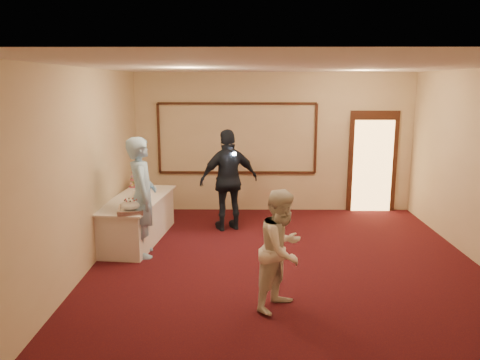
{
  "coord_description": "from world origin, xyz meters",
  "views": [
    {
      "loc": [
        -0.66,
        -6.61,
        2.77
      ],
      "look_at": [
        -0.72,
        1.21,
        1.15
      ],
      "focal_mm": 35.0,
      "sensor_mm": 36.0,
      "label": 1
    }
  ],
  "objects_px": {
    "guest": "(229,180)",
    "tart": "(142,202)",
    "plate_stack_a": "(138,194)",
    "plate_stack_b": "(147,191)",
    "buffet_table": "(137,219)",
    "cupcake_stand": "(135,180)",
    "woman": "(282,250)",
    "man": "(142,197)",
    "pavlova_tray": "(131,207)"
  },
  "relations": [
    {
      "from": "buffet_table",
      "to": "guest",
      "type": "xyz_separation_m",
      "value": [
        1.62,
        0.66,
        0.58
      ]
    },
    {
      "from": "plate_stack_a",
      "to": "tart",
      "type": "height_order",
      "value": "plate_stack_a"
    },
    {
      "from": "tart",
      "to": "man",
      "type": "distance_m",
      "value": 0.44
    },
    {
      "from": "plate_stack_b",
      "to": "cupcake_stand",
      "type": "bearing_deg",
      "value": 119.17
    },
    {
      "from": "plate_stack_a",
      "to": "guest",
      "type": "relative_size",
      "value": 0.09
    },
    {
      "from": "buffet_table",
      "to": "tart",
      "type": "bearing_deg",
      "value": -62.72
    },
    {
      "from": "plate_stack_a",
      "to": "tart",
      "type": "distance_m",
      "value": 0.43
    },
    {
      "from": "cupcake_stand",
      "to": "plate_stack_b",
      "type": "xyz_separation_m",
      "value": [
        0.37,
        -0.67,
        -0.07
      ]
    },
    {
      "from": "guest",
      "to": "plate_stack_a",
      "type": "bearing_deg",
      "value": 1.28
    },
    {
      "from": "buffet_table",
      "to": "tart",
      "type": "distance_m",
      "value": 0.56
    },
    {
      "from": "plate_stack_a",
      "to": "buffet_table",
      "type": "bearing_deg",
      "value": -109.58
    },
    {
      "from": "buffet_table",
      "to": "pavlova_tray",
      "type": "bearing_deg",
      "value": -82.34
    },
    {
      "from": "man",
      "to": "woman",
      "type": "distance_m",
      "value": 2.79
    },
    {
      "from": "buffet_table",
      "to": "man",
      "type": "height_order",
      "value": "man"
    },
    {
      "from": "pavlova_tray",
      "to": "guest",
      "type": "bearing_deg",
      "value": 45.92
    },
    {
      "from": "pavlova_tray",
      "to": "man",
      "type": "xyz_separation_m",
      "value": [
        0.15,
        0.15,
        0.12
      ]
    },
    {
      "from": "plate_stack_b",
      "to": "guest",
      "type": "distance_m",
      "value": 1.53
    },
    {
      "from": "buffet_table",
      "to": "man",
      "type": "xyz_separation_m",
      "value": [
        0.27,
        -0.74,
        0.59
      ]
    },
    {
      "from": "tart",
      "to": "man",
      "type": "bearing_deg",
      "value": -76.52
    },
    {
      "from": "man",
      "to": "guest",
      "type": "distance_m",
      "value": 1.95
    },
    {
      "from": "pavlova_tray",
      "to": "guest",
      "type": "height_order",
      "value": "guest"
    },
    {
      "from": "cupcake_stand",
      "to": "plate_stack_b",
      "type": "bearing_deg",
      "value": -60.83
    },
    {
      "from": "plate_stack_b",
      "to": "woman",
      "type": "distance_m",
      "value": 3.62
    },
    {
      "from": "plate_stack_a",
      "to": "woman",
      "type": "height_order",
      "value": "woman"
    },
    {
      "from": "buffet_table",
      "to": "tart",
      "type": "relative_size",
      "value": 9.35
    },
    {
      "from": "plate_stack_a",
      "to": "man",
      "type": "bearing_deg",
      "value": -72.16
    },
    {
      "from": "plate_stack_b",
      "to": "buffet_table",
      "type": "bearing_deg",
      "value": -116.01
    },
    {
      "from": "cupcake_stand",
      "to": "buffet_table",
      "type": "bearing_deg",
      "value": -76.45
    },
    {
      "from": "plate_stack_b",
      "to": "guest",
      "type": "height_order",
      "value": "guest"
    },
    {
      "from": "plate_stack_b",
      "to": "man",
      "type": "xyz_separation_m",
      "value": [
        0.13,
        -1.03,
        0.13
      ]
    },
    {
      "from": "tart",
      "to": "woman",
      "type": "xyz_separation_m",
      "value": [
        2.2,
        -2.21,
        -0.03
      ]
    },
    {
      "from": "plate_stack_a",
      "to": "tart",
      "type": "relative_size",
      "value": 0.73
    },
    {
      "from": "cupcake_stand",
      "to": "guest",
      "type": "height_order",
      "value": "guest"
    },
    {
      "from": "buffet_table",
      "to": "cupcake_stand",
      "type": "distance_m",
      "value": 1.12
    },
    {
      "from": "plate_stack_a",
      "to": "plate_stack_b",
      "type": "bearing_deg",
      "value": 62.73
    },
    {
      "from": "guest",
      "to": "tart",
      "type": "bearing_deg",
      "value": 15.19
    },
    {
      "from": "cupcake_stand",
      "to": "man",
      "type": "bearing_deg",
      "value": -73.51
    },
    {
      "from": "plate_stack_b",
      "to": "woman",
      "type": "xyz_separation_m",
      "value": [
        2.24,
        -2.85,
        -0.08
      ]
    },
    {
      "from": "plate_stack_a",
      "to": "man",
      "type": "distance_m",
      "value": 0.84
    },
    {
      "from": "cupcake_stand",
      "to": "woman",
      "type": "xyz_separation_m",
      "value": [
        2.61,
        -3.52,
        -0.15
      ]
    },
    {
      "from": "man",
      "to": "tart",
      "type": "bearing_deg",
      "value": 0.04
    },
    {
      "from": "pavlova_tray",
      "to": "man",
      "type": "relative_size",
      "value": 0.3
    },
    {
      "from": "cupcake_stand",
      "to": "guest",
      "type": "xyz_separation_m",
      "value": [
        1.86,
        -0.3,
        0.06
      ]
    },
    {
      "from": "plate_stack_a",
      "to": "cupcake_stand",
      "type": "bearing_deg",
      "value": 105.32
    },
    {
      "from": "cupcake_stand",
      "to": "plate_stack_a",
      "type": "distance_m",
      "value": 0.95
    },
    {
      "from": "cupcake_stand",
      "to": "plate_stack_b",
      "type": "height_order",
      "value": "cupcake_stand"
    },
    {
      "from": "buffet_table",
      "to": "plate_stack_b",
      "type": "xyz_separation_m",
      "value": [
        0.14,
        0.29,
        0.45
      ]
    },
    {
      "from": "woman",
      "to": "man",
      "type": "bearing_deg",
      "value": 85.53
    },
    {
      "from": "buffet_table",
      "to": "pavlova_tray",
      "type": "relative_size",
      "value": 4.04
    },
    {
      "from": "buffet_table",
      "to": "man",
      "type": "relative_size",
      "value": 1.2
    }
  ]
}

